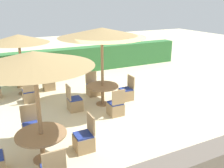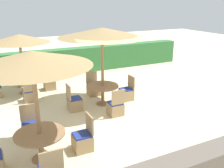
# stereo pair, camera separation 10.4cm
# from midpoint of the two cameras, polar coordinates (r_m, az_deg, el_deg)

# --- Properties ---
(ground_plane) EXTENTS (40.00, 40.00, 0.00)m
(ground_plane) POSITION_cam_midpoint_polar(r_m,az_deg,el_deg) (8.36, 2.18, -7.04)
(ground_plane) COLOR beige
(hedge_row) EXTENTS (13.00, 0.70, 1.28)m
(hedge_row) POSITION_cam_midpoint_polar(r_m,az_deg,el_deg) (13.14, -9.54, 5.24)
(hedge_row) COLOR #387A3D
(hedge_row) RESTS_ON ground_plane
(stone_border) EXTENTS (10.00, 0.56, 0.51)m
(stone_border) POSITION_cam_midpoint_polar(r_m,az_deg,el_deg) (5.90, 18.48, -17.15)
(stone_border) COLOR #6B6056
(stone_border) RESTS_ON ground_plane
(parasol_front_left) EXTENTS (2.57, 2.57, 2.62)m
(parasol_front_left) POSITION_cam_midpoint_polar(r_m,az_deg,el_deg) (5.47, -17.33, 5.45)
(parasol_front_left) COLOR #93704C
(parasol_front_left) RESTS_ON ground_plane
(round_table_front_left) EXTENTS (1.17, 1.17, 0.70)m
(round_table_front_left) POSITION_cam_midpoint_polar(r_m,az_deg,el_deg) (6.15, -15.64, -11.79)
(round_table_front_left) COLOR #93704C
(round_table_front_left) RESTS_ON ground_plane
(patio_chair_front_left_east) EXTENTS (0.46, 0.46, 0.93)m
(patio_chair_front_left_east) POSITION_cam_midpoint_polar(r_m,az_deg,el_deg) (6.48, -6.18, -12.67)
(patio_chair_front_left_east) COLOR tan
(patio_chair_front_left_east) RESTS_ON ground_plane
(patio_chair_front_left_north) EXTENTS (0.46, 0.46, 0.93)m
(patio_chair_front_left_north) POSITION_cam_midpoint_polar(r_m,az_deg,el_deg) (7.25, -17.60, -9.89)
(patio_chair_front_left_north) COLOR tan
(patio_chair_front_left_north) RESTS_ON ground_plane
(parasol_center) EXTENTS (2.98, 2.98, 2.76)m
(parasol_center) POSITION_cam_midpoint_polar(r_m,az_deg,el_deg) (8.50, -1.94, 11.63)
(parasol_center) COLOR #93704C
(parasol_center) RESTS_ON ground_plane
(round_table_center) EXTENTS (1.16, 1.16, 0.72)m
(round_table_center) POSITION_cam_midpoint_polar(r_m,az_deg,el_deg) (8.97, -1.81, -1.17)
(round_table_center) COLOR #93704C
(round_table_center) RESTS_ON ground_plane
(patio_chair_center_east) EXTENTS (0.46, 0.46, 0.93)m
(patio_chair_center_east) POSITION_cam_midpoint_polar(r_m,az_deg,el_deg) (9.50, 3.67, -2.11)
(patio_chair_center_east) COLOR tan
(patio_chair_center_east) RESTS_ON ground_plane
(patio_chair_center_south) EXTENTS (0.46, 0.46, 0.93)m
(patio_chair_center_south) POSITION_cam_midpoint_polar(r_m,az_deg,el_deg) (8.24, 1.17, -5.41)
(patio_chair_center_south) COLOR tan
(patio_chair_center_south) RESTS_ON ground_plane
(patio_chair_center_west) EXTENTS (0.46, 0.46, 0.93)m
(patio_chair_center_west) POSITION_cam_midpoint_polar(r_m,az_deg,el_deg) (8.69, -8.25, -4.29)
(patio_chair_center_west) COLOR tan
(patio_chair_center_west) RESTS_ON ground_plane
(patio_chair_center_north) EXTENTS (0.46, 0.46, 0.93)m
(patio_chair_center_north) POSITION_cam_midpoint_polar(r_m,az_deg,el_deg) (9.99, -3.95, -1.07)
(patio_chair_center_north) COLOR tan
(patio_chair_center_north) RESTS_ON ground_plane
(parasol_back_left) EXTENTS (2.35, 2.35, 2.39)m
(parasol_back_left) POSITION_cam_midpoint_polar(r_m,az_deg,el_deg) (10.33, -20.17, 9.69)
(parasol_back_left) COLOR #93704C
(parasol_back_left) RESTS_ON ground_plane
(round_table_back_left) EXTENTS (1.18, 1.18, 0.71)m
(round_table_back_left) POSITION_cam_midpoint_polar(r_m,az_deg,el_deg) (10.67, -19.21, 0.98)
(round_table_back_left) COLOR #93704C
(round_table_back_left) RESTS_ON ground_plane
(patio_chair_back_left_north) EXTENTS (0.46, 0.46, 0.93)m
(patio_chair_back_left_north) POSITION_cam_midpoint_polar(r_m,az_deg,el_deg) (11.75, -19.50, 0.90)
(patio_chair_back_left_north) COLOR tan
(patio_chair_back_left_north) RESTS_ON ground_plane
(patio_chair_back_left_east) EXTENTS (0.46, 0.46, 0.93)m
(patio_chair_back_left_east) POSITION_cam_midpoint_polar(r_m,az_deg,el_deg) (10.90, -13.72, 0.13)
(patio_chair_back_left_east) COLOR tan
(patio_chair_back_left_east) RESTS_ON ground_plane
(patio_chair_back_left_south) EXTENTS (0.46, 0.46, 0.93)m
(patio_chair_back_left_south) POSITION_cam_midpoint_polar(r_m,az_deg,el_deg) (9.82, -17.98, -2.32)
(patio_chair_back_left_south) COLOR tan
(patio_chair_back_left_south) RESTS_ON ground_plane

